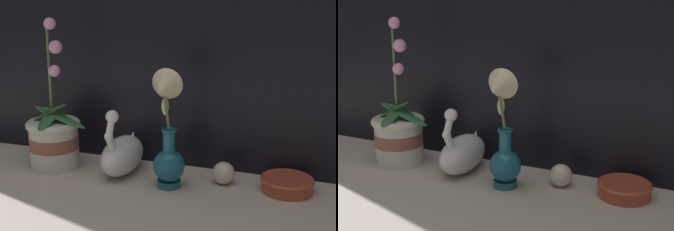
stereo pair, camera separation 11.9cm
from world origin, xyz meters
TOP-DOWN VIEW (x-y plane):
  - ground_plane at (0.00, 0.00)m, footprint 2.80×2.80m
  - orchid_potted_plant at (-0.32, 0.10)m, footprint 0.21×0.17m
  - swan_figurine at (-0.12, 0.12)m, footprint 0.10×0.19m
  - blue_vase at (0.03, 0.06)m, footprint 0.08×0.12m
  - glass_sphere at (0.15, 0.14)m, footprint 0.06×0.06m
  - amber_dish at (0.31, 0.14)m, footprint 0.13×0.13m

SIDE VIEW (x-z plane):
  - ground_plane at x=0.00m, z-range 0.00..0.00m
  - amber_dish at x=0.31m, z-range 0.00..0.04m
  - glass_sphere at x=0.15m, z-range 0.00..0.06m
  - swan_figurine at x=-0.12m, z-range -0.04..0.15m
  - orchid_potted_plant at x=-0.32m, z-range -0.12..0.30m
  - blue_vase at x=0.03m, z-range -0.02..0.29m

